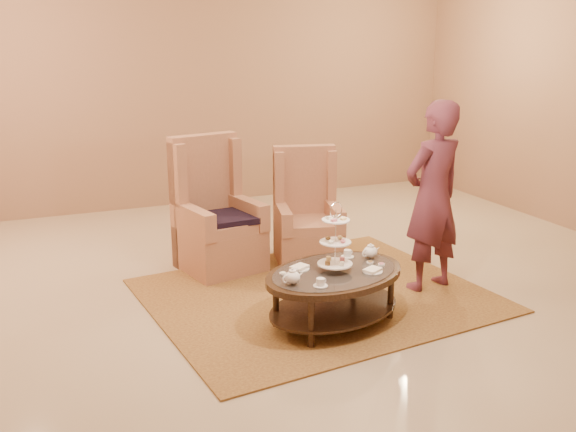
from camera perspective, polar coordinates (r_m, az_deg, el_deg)
name	(u,v)px	position (r m, az deg, el deg)	size (l,w,h in m)	color
ground	(310,304)	(5.89, 1.99, -7.82)	(8.00, 8.00, 0.00)	#BBA98B
ceiling	(310,304)	(5.89, 1.99, -7.82)	(8.00, 8.00, 0.02)	silver
wall_back	(192,80)	(9.21, -8.51, 11.83)	(8.00, 0.04, 3.50)	#9B7154
rug	(316,295)	(6.07, 2.53, -7.04)	(3.24, 2.80, 0.02)	olive
tea_table	(334,281)	(5.38, 4.15, -5.75)	(1.45, 1.17, 1.07)	black
armchair_left	(215,224)	(6.69, -6.47, -0.75)	(0.89, 0.91, 1.38)	#AE7251
armchair_right	(307,224)	(6.87, 1.68, -0.70)	(0.81, 0.82, 1.23)	#AE7251
person	(433,197)	(6.12, 12.75, 1.63)	(0.73, 0.55, 1.81)	#5B2733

